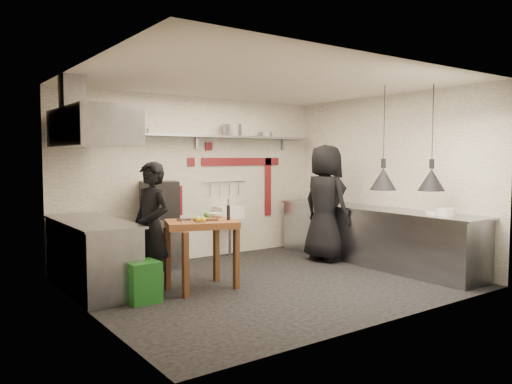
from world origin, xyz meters
TOP-DOWN VIEW (x-y plane):
  - floor at (0.00, 0.00)m, footprint 5.00×5.00m
  - ceiling at (0.00, 0.00)m, footprint 5.00×5.00m
  - wall_back at (0.00, 2.10)m, footprint 5.00×0.04m
  - wall_front at (0.00, -2.10)m, footprint 5.00×0.04m
  - wall_left at (-2.50, 0.00)m, footprint 0.04×4.20m
  - wall_right at (2.50, 0.00)m, footprint 0.04×4.20m
  - red_band_horiz at (0.95, 2.08)m, footprint 1.70×0.02m
  - red_band_vert at (1.55, 2.08)m, footprint 0.14×0.02m
  - red_tile_a at (0.25, 2.08)m, footprint 0.14×0.02m
  - red_tile_b at (-0.10, 2.08)m, footprint 0.14×0.02m
  - back_shelf at (0.00, 1.92)m, footprint 4.60×0.34m
  - shelf_bracket_left at (-1.90, 2.07)m, footprint 0.04×0.06m
  - shelf_bracket_mid at (0.00, 2.07)m, footprint 0.04×0.06m
  - shelf_bracket_right at (1.90, 2.07)m, footprint 0.04×0.06m
  - pan_far_left at (-1.27, 1.92)m, footprint 0.31×0.31m
  - pan_mid_left at (-1.07, 1.92)m, footprint 0.32×0.32m
  - stock_pot at (0.63, 1.92)m, footprint 0.35×0.35m
  - pan_right at (1.37, 1.92)m, footprint 0.34×0.34m
  - oven_stand at (-0.85, 1.78)m, footprint 0.83×0.79m
  - combi_oven at (-0.85, 1.74)m, footprint 0.72×0.70m
  - oven_door at (-0.88, 1.50)m, footprint 0.54×0.22m
  - oven_glass at (-0.81, 1.51)m, footprint 0.38×0.15m
  - hand_sink at (0.55, 1.92)m, footprint 0.46×0.34m
  - sink_tap at (0.55, 1.92)m, footprint 0.03×0.03m
  - sink_drain at (0.55, 1.88)m, footprint 0.06×0.06m
  - utensil_rail at (0.55, 2.06)m, footprint 0.90×0.02m
  - counter_right at (2.15, 0.00)m, footprint 0.70×3.80m
  - counter_right_top at (2.15, 0.00)m, footprint 0.76×3.90m
  - plate_stack at (2.12, -1.37)m, footprint 0.33×0.33m
  - small_bowl_right at (2.10, -1.18)m, footprint 0.25×0.25m
  - counter_left at (-2.15, 1.05)m, footprint 0.70×1.90m
  - counter_left_top at (-2.15, 1.05)m, footprint 0.76×2.00m
  - extractor_hood at (-2.10, 1.05)m, footprint 0.78×1.60m
  - hood_duct at (-2.35, 1.05)m, footprint 0.28×0.28m
  - green_bin at (-1.83, 0.13)m, footprint 0.38×0.38m
  - prep_table at (-0.94, 0.23)m, footprint 1.08×0.91m
  - cutting_board at (-0.88, 0.24)m, footprint 0.38×0.33m
  - pepper_mill at (-0.62, 0.07)m, footprint 0.05×0.05m
  - lemon_a at (-1.06, 0.11)m, footprint 0.09×0.09m
  - lemon_b at (-1.01, 0.06)m, footprint 0.08×0.08m
  - veg_ball at (-0.76, 0.40)m, footprint 0.10×0.10m
  - steel_tray at (-1.14, 0.36)m, footprint 0.18×0.14m
  - bowl at (-0.59, 0.43)m, footprint 0.24×0.24m
  - heat_lamp_near at (1.58, -0.69)m, footprint 0.51×0.51m
  - heat_lamp_far at (2.04, -1.18)m, footprint 0.40×0.40m
  - chef_left at (-1.56, 0.45)m, footprint 0.55×0.70m
  - chef_right at (1.69, 0.63)m, footprint 0.64×0.97m

SIDE VIEW (x-z plane):
  - floor at x=0.00m, z-range 0.00..0.00m
  - green_bin at x=-1.83m, z-range 0.00..0.50m
  - sink_drain at x=0.55m, z-range 0.01..0.67m
  - oven_stand at x=-0.85m, z-range 0.00..0.80m
  - counter_right at x=2.15m, z-range 0.00..0.90m
  - counter_left at x=-2.15m, z-range 0.00..0.90m
  - prep_table at x=-0.94m, z-range 0.00..0.92m
  - hand_sink at x=0.55m, z-range 0.67..0.89m
  - chef_left at x=-1.56m, z-range 0.00..1.70m
  - counter_right_top at x=2.15m, z-range 0.90..0.93m
  - counter_left_top at x=-2.15m, z-range 0.90..0.93m
  - cutting_board at x=-0.88m, z-range 0.92..0.94m
  - steel_tray at x=-1.14m, z-range 0.92..0.95m
  - bowl at x=-0.59m, z-range 0.92..0.98m
  - small_bowl_right at x=2.10m, z-range 0.93..0.98m
  - lemon_b at x=-1.01m, z-range 0.92..0.99m
  - sink_tap at x=0.55m, z-range 0.89..1.03m
  - lemon_a at x=-1.06m, z-range 0.92..1.00m
  - veg_ball at x=-0.76m, z-range 0.92..1.02m
  - plate_stack at x=2.12m, z-range 0.93..1.04m
  - chef_right at x=1.69m, z-range 0.00..1.97m
  - pepper_mill at x=-0.62m, z-range 0.92..1.12m
  - combi_oven at x=-0.85m, z-range 0.80..1.38m
  - oven_door at x=-0.88m, z-range 0.86..1.32m
  - oven_glass at x=-0.81m, z-range 0.92..1.26m
  - red_band_vert at x=1.55m, z-range 0.65..1.75m
  - utensil_rail at x=0.55m, z-range 1.31..1.33m
  - wall_back at x=0.00m, z-range 0.00..2.80m
  - wall_front at x=0.00m, z-range 0.00..2.80m
  - wall_left at x=-2.50m, z-range 0.00..2.80m
  - wall_right at x=2.50m, z-range 0.00..2.80m
  - red_band_horiz at x=0.95m, z-range 1.61..1.75m
  - red_tile_b at x=-0.10m, z-range 1.61..1.75m
  - red_tile_a at x=0.25m, z-range 1.88..2.02m
  - shelf_bracket_left at x=-1.90m, z-range 1.90..2.14m
  - shelf_bracket_mid at x=0.00m, z-range 1.90..2.14m
  - shelf_bracket_right at x=1.90m, z-range 1.90..2.14m
  - heat_lamp_far at x=2.04m, z-range 1.28..2.80m
  - heat_lamp_near at x=1.58m, z-range 1.28..2.80m
  - back_shelf at x=0.00m, z-range 2.10..2.14m
  - extractor_hood at x=-2.10m, z-range 1.90..2.40m
  - pan_mid_left at x=-1.07m, z-range 2.14..2.21m
  - pan_right at x=1.37m, z-range 2.14..2.22m
  - pan_far_left at x=-1.27m, z-range 2.14..2.23m
  - stock_pot at x=0.63m, z-range 2.14..2.34m
  - hood_duct at x=-2.35m, z-range 2.30..2.80m
  - ceiling at x=0.00m, z-range 2.80..2.80m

